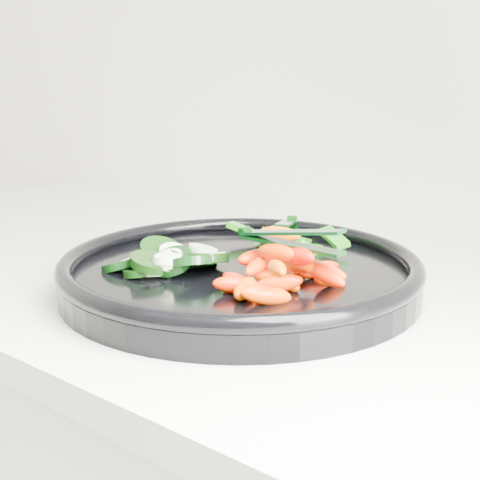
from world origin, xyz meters
The scene contains 6 objects.
veggie_tray centered at (-0.28, 1.64, 0.95)m, with size 0.48×0.48×0.04m.
cucumber_pile centered at (-0.34, 1.59, 0.96)m, with size 0.13×0.12×0.04m.
carrot_pile centered at (-0.21, 1.61, 0.97)m, with size 0.14×0.15×0.06m.
pepper_pile centered at (-0.30, 1.74, 0.96)m, with size 0.15×0.11×0.03m.
tong_carrot centered at (-0.21, 1.61, 1.00)m, with size 0.11×0.02×0.02m.
tong_pepper centered at (-0.29, 1.73, 0.98)m, with size 0.07×0.11×0.02m.
Camera 1 is at (0.14, 1.12, 1.15)m, focal length 50.00 mm.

